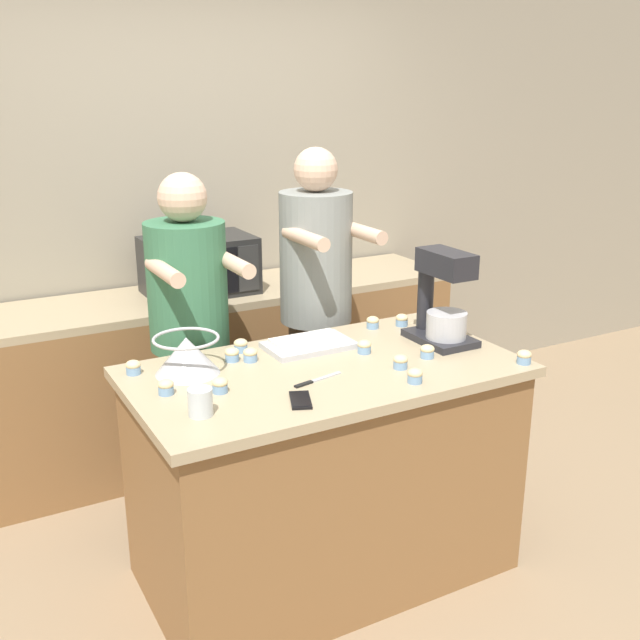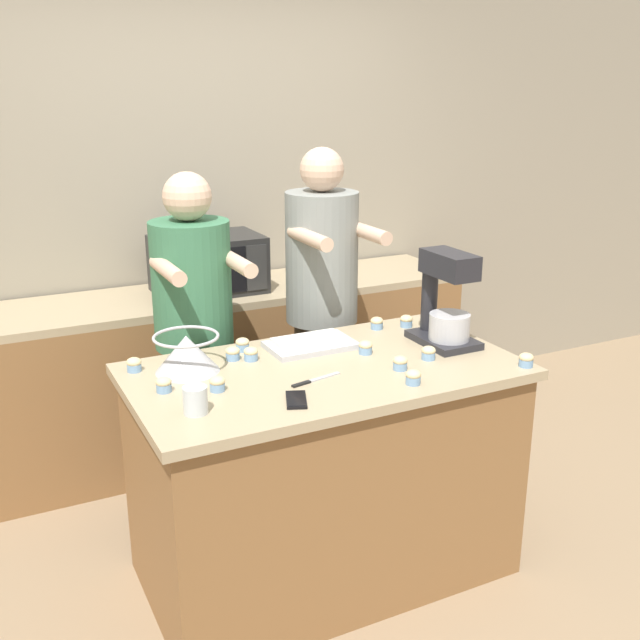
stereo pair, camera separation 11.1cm
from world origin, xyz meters
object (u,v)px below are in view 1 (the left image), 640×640
mixing_bowl (187,354)px  cupcake_10 (220,385)px  stand_mixer (442,303)px  cupcake_8 (415,376)px  cupcake_5 (400,362)px  cupcake_12 (166,387)px  cupcake_4 (524,357)px  drinking_glass (200,402)px  knife (315,381)px  cupcake_1 (402,320)px  person_left (191,348)px  cupcake_6 (133,367)px  cupcake_11 (241,345)px  cupcake_2 (250,355)px  cupcake_9 (427,351)px  cell_phone (300,400)px  cupcake_7 (232,354)px  cupcake_0 (364,347)px  person_right (316,317)px  cupcake_3 (373,322)px  baking_tray (309,344)px  microwave_oven (199,265)px

mixing_bowl → cupcake_10: size_ratio=4.43×
stand_mixer → cupcake_8: size_ratio=6.95×
cupcake_5 → cupcake_12: 0.89m
stand_mixer → cupcake_4: 0.42m
drinking_glass → knife: drinking_glass is taller
stand_mixer → cupcake_1: 0.30m
stand_mixer → cupcake_12: stand_mixer is taller
person_left → cupcake_1: (0.88, -0.37, 0.10)m
cupcake_6 → cupcake_11: size_ratio=1.00×
knife → cupcake_2: (-0.12, 0.31, 0.02)m
cupcake_4 → cupcake_9: (-0.29, 0.24, 0.00)m
cell_phone → drinking_glass: (-0.34, 0.06, 0.04)m
person_left → cupcake_5: person_left is taller
knife → cupcake_6: cupcake_6 is taller
drinking_glass → cupcake_4: bearing=-7.0°
cell_phone → cupcake_11: cupcake_11 is taller
person_left → cupcake_7: 0.43m
drinking_glass → cupcake_0: (0.79, 0.25, -0.02)m
person_right → stand_mixer: person_right is taller
drinking_glass → cupcake_10: size_ratio=1.65×
cupcake_3 → cupcake_7: same height
knife → cupcake_8: cupcake_8 is taller
stand_mixer → cupcake_9: stand_mixer is taller
drinking_glass → baking_tray: bearing=33.2°
microwave_oven → cupcake_8: microwave_oven is taller
stand_mixer → mixing_bowl: (-1.07, 0.17, -0.10)m
mixing_bowl → drinking_glass: mixing_bowl is taller
drinking_glass → cupcake_11: size_ratio=1.65×
cupcake_2 → cupcake_8: size_ratio=1.00×
cupcake_4 → cupcake_10: (-1.15, 0.31, 0.00)m
cupcake_6 → cupcake_11: (0.45, 0.03, 0.00)m
cupcake_3 → baking_tray: bearing=-165.7°
mixing_bowl → cupcake_0: mixing_bowl is taller
stand_mixer → cupcake_10: bearing=-176.6°
stand_mixer → cupcake_2: stand_mixer is taller
person_right → baking_tray: person_right is taller
cupcake_11 → stand_mixer: bearing=-20.3°
person_left → microwave_oven: size_ratio=2.90×
mixing_bowl → cupcake_4: (1.19, -0.54, -0.05)m
cupcake_2 → cupcake_4: 1.08m
cupcake_6 → cupcake_12: bearing=-78.9°
microwave_oven → cupcake_10: (-0.41, -1.32, -0.11)m
microwave_oven → cupcake_3: bearing=-64.5°
cupcake_7 → cupcake_12: size_ratio=1.00×
cupcake_0 → person_left: bearing=132.0°
cupcake_1 → cupcake_8: same height
mixing_bowl → cell_phone: 0.51m
cupcake_6 → cupcake_11: same height
cupcake_7 → cupcake_11: (0.07, 0.08, 0.00)m
drinking_glass → cupcake_5: (0.82, 0.03, -0.02)m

